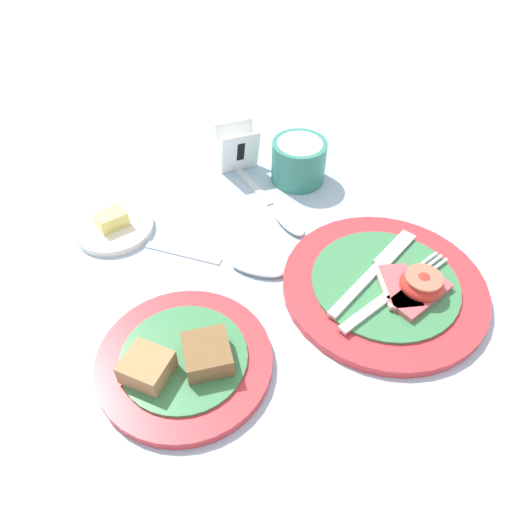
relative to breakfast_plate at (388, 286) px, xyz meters
name	(u,v)px	position (x,y,z in m)	size (l,w,h in m)	color
ground_plane	(301,314)	(-0.11, 0.01, -0.01)	(3.00, 3.00, 0.00)	#A3BCD1
breakfast_plate	(388,286)	(0.00, 0.00, 0.00)	(0.25, 0.25, 0.04)	red
bread_plate	(184,360)	(-0.27, 0.00, 0.00)	(0.19, 0.19, 0.04)	red
sugar_cup	(299,160)	(0.00, 0.25, 0.03)	(0.08, 0.08, 0.07)	#337F6B
butter_dish	(114,226)	(-0.29, 0.25, 0.00)	(0.11, 0.11, 0.03)	silver
number_card	(238,149)	(-0.07, 0.32, 0.03)	(0.06, 0.05, 0.07)	white
teaspoon_by_saucer	(237,264)	(-0.16, 0.11, 0.00)	(0.16, 0.14, 0.01)	silver
teaspoon_near_cup	(279,211)	(-0.06, 0.19, 0.00)	(0.04, 0.19, 0.01)	silver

